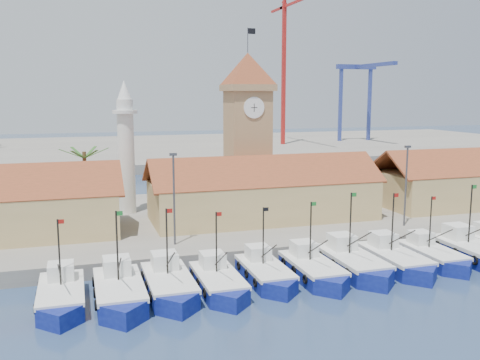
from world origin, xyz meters
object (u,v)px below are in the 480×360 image
object	(u,v)px
boat_0	(61,298)
boat_5	(314,271)
minaret	(126,147)
clock_tower	(248,127)

from	to	relation	value
boat_0	boat_5	world-z (taller)	boat_5
boat_5	minaret	distance (m)	30.17
clock_tower	boat_5	bearing A→B (deg)	-93.41
boat_5	clock_tower	size ratio (longest dim) A/B	0.42
clock_tower	minaret	bearing A→B (deg)	172.39
boat_5	minaret	world-z (taller)	minaret
boat_0	minaret	xyz separation A→B (m)	(7.47, 25.43, 9.00)
boat_5	minaret	bearing A→B (deg)	118.20
boat_5	clock_tower	bearing A→B (deg)	86.59
boat_0	boat_5	distance (m)	21.07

